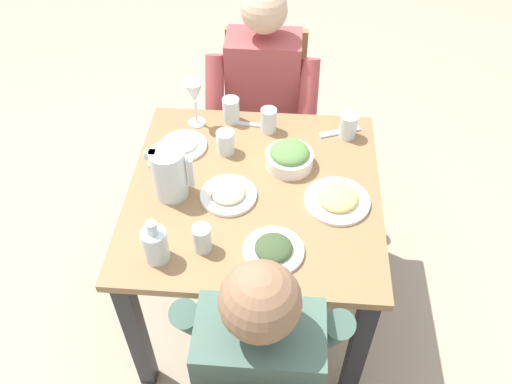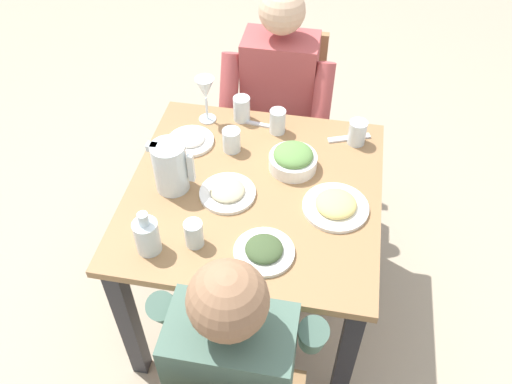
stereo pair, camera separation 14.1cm
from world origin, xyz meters
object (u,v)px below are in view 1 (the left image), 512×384
at_px(chair_far, 264,109).
at_px(water_glass_center, 202,238).
at_px(water_pitcher, 169,173).
at_px(salt_shaker, 153,169).
at_px(diner_near, 261,356).
at_px(diner_far, 262,110).
at_px(dining_table, 254,212).
at_px(plate_dolmas, 274,249).
at_px(plate_yoghurt, 183,144).
at_px(water_glass_near_right, 225,142).
at_px(plate_fries, 337,199).
at_px(plate_beans, 228,194).
at_px(water_glass_by_pitcher, 231,110).
at_px(water_glass_far_right, 269,120).
at_px(wine_glass, 194,94).
at_px(salad_bowl, 289,156).
at_px(water_glass_near_left, 348,126).
at_px(oil_carafe, 156,246).

xyz_separation_m(chair_far, water_glass_center, (-0.13, -1.06, 0.29)).
distance_m(water_pitcher, salt_shaker, 0.14).
distance_m(diner_near, diner_far, 1.17).
bearing_deg(diner_near, dining_table, 96.51).
xyz_separation_m(plate_dolmas, plate_yoghurt, (-0.37, 0.48, -0.00)).
bearing_deg(water_glass_center, water_glass_near_right, 87.59).
relative_size(plate_fries, plate_beans, 1.15).
bearing_deg(chair_far, water_glass_by_pitcher, -105.40).
bearing_deg(water_glass_far_right, diner_far, 99.73).
bearing_deg(plate_fries, salt_shaker, 172.26).
height_order(water_glass_far_right, water_glass_center, water_glass_far_right).
height_order(diner_near, diner_far, same).
height_order(chair_far, plate_yoghurt, chair_far).
xyz_separation_m(water_glass_near_right, wine_glass, (-0.14, 0.16, 0.10)).
xyz_separation_m(diner_near, salt_shaker, (-0.44, 0.63, 0.12)).
relative_size(diner_far, wine_glass, 5.84).
relative_size(salad_bowl, water_glass_center, 1.85).
xyz_separation_m(chair_far, plate_beans, (-0.07, -0.83, 0.25)).
distance_m(diner_near, water_glass_center, 0.40).
bearing_deg(salad_bowl, wine_glass, 149.85).
distance_m(chair_far, water_glass_near_right, 0.67).
height_order(diner_far, water_glass_near_right, diner_far).
bearing_deg(diner_far, salt_shaker, -123.88).
bearing_deg(water_glass_near_right, water_glass_center, -92.41).
bearing_deg(water_glass_center, diner_near, -55.83).
xyz_separation_m(plate_dolmas, water_glass_near_right, (-0.21, 0.47, 0.03)).
distance_m(water_glass_near_left, water_glass_near_right, 0.48).
xyz_separation_m(plate_yoghurt, water_glass_near_left, (0.63, 0.12, 0.03)).
relative_size(chair_far, oil_carafe, 5.17).
xyz_separation_m(diner_far, water_glass_near_right, (-0.11, -0.39, 0.14)).
xyz_separation_m(plate_beans, wine_glass, (-0.17, 0.40, 0.13)).
xyz_separation_m(diner_near, diner_far, (-0.08, 1.17, 0.00)).
bearing_deg(plate_yoghurt, dining_table, -35.29).
xyz_separation_m(dining_table, salad_bowl, (0.12, 0.14, 0.16)).
distance_m(plate_fries, water_glass_far_right, 0.46).
bearing_deg(dining_table, water_glass_by_pitcher, 107.71).
xyz_separation_m(water_glass_center, oil_carafe, (-0.14, -0.05, 0.01)).
relative_size(water_pitcher, plate_beans, 0.95).
distance_m(diner_far, water_glass_center, 0.88).
bearing_deg(salad_bowl, chair_far, 101.38).
relative_size(chair_far, water_glass_by_pitcher, 8.25).
bearing_deg(dining_table, salad_bowl, 49.05).
relative_size(water_pitcher, plate_dolmas, 0.97).
xyz_separation_m(water_glass_near_left, water_glass_center, (-0.48, -0.60, -0.00)).
height_order(water_glass_by_pitcher, water_glass_far_right, water_glass_by_pitcher).
bearing_deg(wine_glass, dining_table, -53.91).
distance_m(plate_fries, water_glass_near_left, 0.37).
bearing_deg(water_pitcher, water_glass_far_right, 49.58).
xyz_separation_m(dining_table, wine_glass, (-0.26, 0.36, 0.26)).
relative_size(dining_table, chair_far, 1.05).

